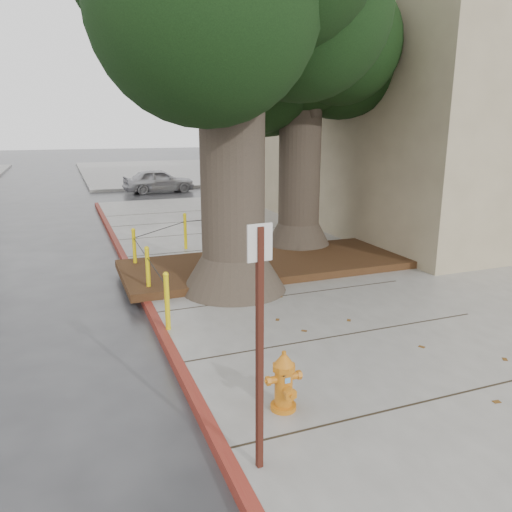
{
  "coord_description": "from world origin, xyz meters",
  "views": [
    {
      "loc": [
        -3.25,
        -6.12,
        3.27
      ],
      "look_at": [
        -0.27,
        1.57,
        1.1
      ],
      "focal_mm": 35.0,
      "sensor_mm": 36.0,
      "label": 1
    }
  ],
  "objects_px": {
    "signpost": "(260,337)",
    "car_silver": "(159,181)",
    "fire_hydrant": "(284,381)",
    "car_red": "(289,175)"
  },
  "relations": [
    {
      "from": "signpost",
      "to": "car_red",
      "type": "distance_m",
      "value": 23.23
    },
    {
      "from": "signpost",
      "to": "car_silver",
      "type": "relative_size",
      "value": 0.67
    },
    {
      "from": "car_silver",
      "to": "car_red",
      "type": "bearing_deg",
      "value": -96.17
    },
    {
      "from": "signpost",
      "to": "car_silver",
      "type": "height_order",
      "value": "signpost"
    },
    {
      "from": "car_silver",
      "to": "car_red",
      "type": "distance_m",
      "value": 7.0
    },
    {
      "from": "car_red",
      "to": "fire_hydrant",
      "type": "bearing_deg",
      "value": 156.12
    },
    {
      "from": "signpost",
      "to": "car_silver",
      "type": "bearing_deg",
      "value": 76.0
    },
    {
      "from": "car_silver",
      "to": "fire_hydrant",
      "type": "bearing_deg",
      "value": 169.93
    },
    {
      "from": "fire_hydrant",
      "to": "car_silver",
      "type": "relative_size",
      "value": 0.2
    },
    {
      "from": "signpost",
      "to": "fire_hydrant",
      "type": "bearing_deg",
      "value": 46.97
    }
  ]
}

